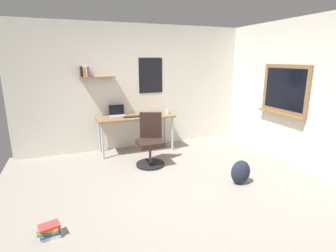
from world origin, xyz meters
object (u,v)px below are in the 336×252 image
at_px(book_stack_on_floor, 49,231).
at_px(computer_mouse, 146,115).
at_px(desk, 136,120).
at_px(keyboard, 133,117).
at_px(backpack, 241,172).
at_px(laptop, 117,114).
at_px(coffee_mug, 167,112).
at_px(office_chair, 150,143).

bearing_deg(book_stack_on_floor, computer_mouse, 51.96).
xyz_separation_m(desk, computer_mouse, (0.20, -0.07, 0.10)).
bearing_deg(keyboard, backpack, -58.85).
height_order(laptop, computer_mouse, laptop).
distance_m(computer_mouse, coffee_mug, 0.49).
xyz_separation_m(keyboard, backpack, (1.20, -1.99, -0.57)).
height_order(computer_mouse, book_stack_on_floor, computer_mouse).
height_order(computer_mouse, backpack, computer_mouse).
distance_m(office_chair, laptop, 1.10).
bearing_deg(desk, laptop, 158.78).
bearing_deg(keyboard, book_stack_on_floor, -123.45).
distance_m(office_chair, book_stack_on_floor, 2.30).
bearing_deg(desk, backpack, -61.39).
height_order(office_chair, laptop, laptop).
height_order(desk, backpack, desk).
bearing_deg(computer_mouse, desk, 160.79).
height_order(office_chair, book_stack_on_floor, office_chair).
relative_size(office_chair, backpack, 2.50).
bearing_deg(office_chair, laptop, 113.69).
xyz_separation_m(office_chair, computer_mouse, (0.14, 0.73, 0.36)).
distance_m(keyboard, computer_mouse, 0.28).
relative_size(desk, book_stack_on_floor, 6.43).
bearing_deg(office_chair, backpack, -49.74).
relative_size(desk, keyboard, 4.26).
relative_size(coffee_mug, book_stack_on_floor, 0.38).
relative_size(laptop, backpack, 0.81).
bearing_deg(desk, keyboard, -138.36).
xyz_separation_m(coffee_mug, book_stack_on_floor, (-2.29, -2.35, -0.72)).
distance_m(desk, coffee_mug, 0.70).
distance_m(office_chair, backpack, 1.67).
xyz_separation_m(desk, book_stack_on_floor, (-1.60, -2.37, -0.60)).
distance_m(office_chair, computer_mouse, 0.83).
distance_m(laptop, keyboard, 0.35).
relative_size(laptop, coffee_mug, 3.37).
height_order(office_chair, coffee_mug, office_chair).
relative_size(desk, office_chair, 1.66).
distance_m(laptop, coffee_mug, 1.06).
distance_m(laptop, book_stack_on_floor, 2.89).
bearing_deg(office_chair, computer_mouse, 78.75).
height_order(office_chair, backpack, office_chair).
bearing_deg(keyboard, laptop, 143.01).
distance_m(desk, book_stack_on_floor, 2.92).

